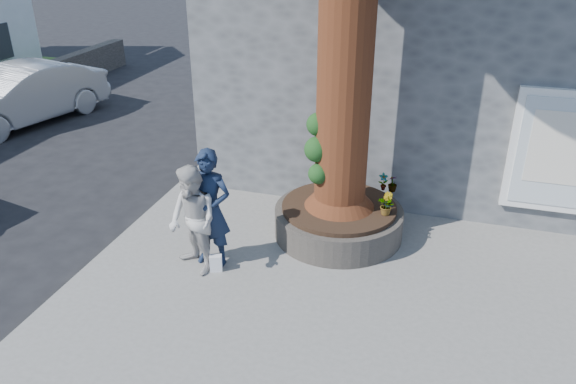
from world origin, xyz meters
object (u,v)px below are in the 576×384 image
(woman, at_px, (193,221))
(car_silver, at_px, (21,96))
(man, at_px, (210,209))
(planter, at_px, (338,220))

(woman, bearing_deg, car_silver, 178.60)
(man, relative_size, car_silver, 0.41)
(car_silver, bearing_deg, woman, -20.64)
(man, xyz_separation_m, car_silver, (-8.14, 5.33, -0.31))
(woman, bearing_deg, man, 92.56)
(man, relative_size, woman, 1.11)
(planter, distance_m, man, 2.46)
(planter, relative_size, car_silver, 0.46)
(man, xyz_separation_m, woman, (-0.17, -0.28, -0.10))
(man, distance_m, woman, 0.34)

